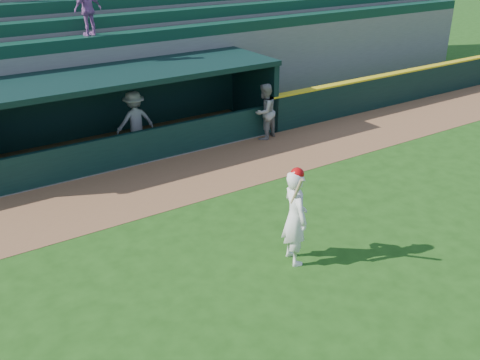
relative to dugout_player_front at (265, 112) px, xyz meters
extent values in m
plane|color=#1E4912|center=(-4.00, -6.22, -0.91)|extent=(120.00, 120.00, 0.00)
cube|color=brown|center=(-4.00, -1.32, -0.91)|extent=(40.00, 3.00, 0.01)
cube|color=black|center=(8.25, 0.33, -0.31)|extent=(15.50, 0.30, 1.20)
cube|color=yellow|center=(8.25, 0.33, 0.32)|extent=(15.50, 0.32, 0.06)
imported|color=gray|center=(0.00, 0.00, 0.00)|extent=(1.07, 0.96, 1.82)
imported|color=#A5A49F|center=(-3.86, 1.44, 0.01)|extent=(1.20, 0.70, 1.84)
cube|color=slate|center=(-4.00, 1.48, -0.89)|extent=(9.00, 2.60, 0.04)
cube|color=black|center=(0.60, 1.48, 0.24)|extent=(0.20, 2.60, 2.30)
cube|color=black|center=(-4.00, 2.78, 0.24)|extent=(9.40, 0.20, 2.30)
cube|color=black|center=(-4.00, 1.48, 1.47)|extent=(9.40, 2.80, 0.16)
cube|color=black|center=(-4.00, 0.26, -0.41)|extent=(9.00, 0.16, 1.00)
cube|color=brown|center=(-4.00, 2.28, -0.66)|extent=(8.40, 0.45, 0.10)
cube|color=slate|center=(-4.00, 3.30, 0.54)|extent=(34.00, 0.85, 2.91)
cube|color=#0F3828|center=(-4.00, 3.18, 2.18)|extent=(34.00, 0.60, 0.36)
cube|color=slate|center=(-4.00, 4.15, 0.77)|extent=(34.00, 0.85, 3.36)
cube|color=#0F3828|center=(-4.00, 4.03, 2.63)|extent=(34.00, 0.60, 0.36)
cube|color=slate|center=(-4.00, 5.00, 0.99)|extent=(34.00, 0.85, 3.81)
cube|color=#0F3828|center=(-4.00, 4.88, 3.08)|extent=(34.00, 0.60, 0.36)
cube|color=slate|center=(-4.00, 5.85, 1.22)|extent=(34.00, 0.85, 4.26)
cube|color=slate|center=(-4.00, 6.70, 1.44)|extent=(34.00, 0.85, 4.71)
cube|color=slate|center=(-4.00, 7.55, 1.67)|extent=(34.00, 0.85, 5.16)
cube|color=slate|center=(-4.00, 8.40, 1.89)|extent=(34.00, 0.85, 5.61)
cube|color=slate|center=(-4.00, 8.98, 1.89)|extent=(34.50, 0.30, 5.61)
imported|color=#A362A9|center=(-4.35, 3.20, 3.13)|extent=(0.96, 0.55, 1.54)
imported|color=white|center=(-3.72, -6.18, 0.10)|extent=(0.64, 0.83, 2.02)
sphere|color=#B50A0B|center=(-3.72, -6.18, 1.04)|extent=(0.27, 0.27, 0.27)
cylinder|color=tan|center=(-3.90, -6.40, 0.81)|extent=(0.23, 0.50, 0.76)
camera|label=1|loc=(-9.78, -13.36, 5.27)|focal=40.00mm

